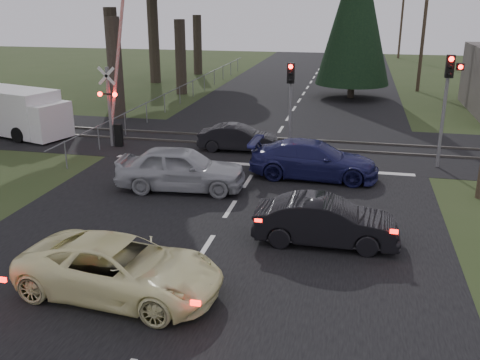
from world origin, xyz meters
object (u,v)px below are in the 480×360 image
(utility_pole_far, at_px, (402,17))
(dark_hatchback, at_px, (326,222))
(traffic_signal_center, at_px, (290,92))
(cream_coupe, at_px, (120,268))
(traffic_signal_right, at_px, (448,90))
(white_van, at_px, (16,112))
(dark_car_far, at_px, (238,138))
(blue_sedan, at_px, (314,160))
(utility_pole_mid, at_px, (424,28))
(silver_car, at_px, (181,168))
(crossing_signal, at_px, (114,104))

(utility_pole_far, height_order, dark_hatchback, utility_pole_far)
(traffic_signal_center, xyz_separation_m, utility_pole_far, (7.50, 44.32, 1.92))
(utility_pole_far, relative_size, cream_coupe, 1.81)
(traffic_signal_right, height_order, white_van, traffic_signal_right)
(traffic_signal_right, distance_m, cream_coupe, 15.44)
(dark_hatchback, height_order, white_van, white_van)
(cream_coupe, bearing_deg, dark_car_far, 5.75)
(dark_car_far, bearing_deg, traffic_signal_right, -97.42)
(utility_pole_far, relative_size, blue_sedan, 1.77)
(utility_pole_mid, distance_m, cream_coupe, 34.58)
(utility_pole_mid, xyz_separation_m, dark_hatchback, (-5.17, -29.00, -4.04))
(dark_hatchback, bearing_deg, dark_car_far, 26.17)
(blue_sedan, distance_m, dark_car_far, 5.03)
(utility_pole_mid, xyz_separation_m, silver_car, (-10.75, -25.42, -3.91))
(white_van, bearing_deg, cream_coupe, -32.00)
(silver_car, bearing_deg, blue_sedan, -67.57)
(traffic_signal_right, distance_m, blue_sedan, 6.20)
(blue_sedan, bearing_deg, utility_pole_mid, -13.27)
(cream_coupe, bearing_deg, white_van, 46.60)
(dark_hatchback, distance_m, silver_car, 6.63)
(silver_car, bearing_deg, utility_pole_mid, -28.22)
(dark_hatchback, relative_size, white_van, 0.64)
(traffic_signal_center, xyz_separation_m, blue_sedan, (1.45, -3.63, -2.07))
(traffic_signal_center, distance_m, blue_sedan, 4.42)
(traffic_signal_right, height_order, dark_hatchback, traffic_signal_right)
(crossing_signal, xyz_separation_m, white_van, (-6.02, 1.02, -0.84))
(blue_sedan, relative_size, white_van, 0.78)
(dark_car_far, bearing_deg, dark_hatchback, -155.26)
(traffic_signal_center, bearing_deg, blue_sedan, -68.15)
(crossing_signal, xyz_separation_m, cream_coupe, (5.99, -12.71, -1.37))
(traffic_signal_right, bearing_deg, blue_sedan, -154.55)
(dark_car_far, bearing_deg, blue_sedan, -132.59)
(utility_pole_mid, xyz_separation_m, dark_car_far, (-9.86, -19.68, -4.12))
(crossing_signal, distance_m, silver_car, 7.34)
(traffic_signal_right, xyz_separation_m, cream_coupe, (-8.83, -12.40, -2.62))
(dark_hatchback, bearing_deg, traffic_signal_center, 13.00)
(utility_pole_far, relative_size, silver_car, 1.88)
(silver_car, bearing_deg, cream_coupe, -177.97)
(utility_pole_far, height_order, silver_car, utility_pole_far)
(crossing_signal, bearing_deg, traffic_signal_center, 6.15)
(utility_pole_mid, height_order, dark_hatchback, utility_pole_mid)
(traffic_signal_center, height_order, dark_hatchback, traffic_signal_center)
(blue_sedan, relative_size, dark_car_far, 1.38)
(traffic_signal_right, height_order, blue_sedan, traffic_signal_right)
(cream_coupe, height_order, dark_hatchback, cream_coupe)
(cream_coupe, xyz_separation_m, dark_car_far, (-0.08, 13.24, -0.08))
(crossing_signal, distance_m, dark_car_far, 6.11)
(dark_hatchback, xyz_separation_m, blue_sedan, (-0.88, 6.05, 0.05))
(utility_pole_far, bearing_deg, blue_sedan, -97.19)
(dark_car_far, xyz_separation_m, white_van, (-11.93, 0.48, 0.61))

